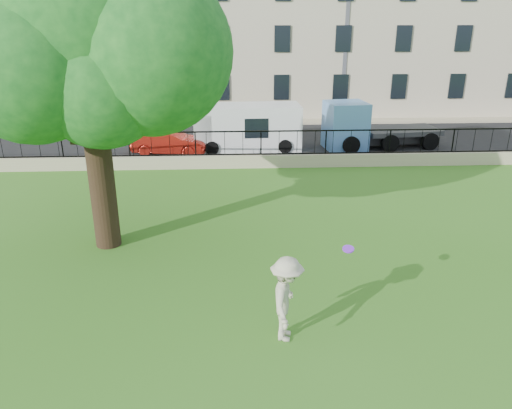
{
  "coord_description": "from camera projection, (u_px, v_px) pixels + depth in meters",
  "views": [
    {
      "loc": [
        -1.32,
        -10.32,
        6.76
      ],
      "look_at": [
        -0.64,
        3.5,
        1.41
      ],
      "focal_mm": 35.0,
      "sensor_mm": 36.0,
      "label": 1
    }
  ],
  "objects": [
    {
      "name": "street",
      "position": [
        256.0,
        142.0,
        27.67
      ],
      "size": [
        60.0,
        9.0,
        0.01
      ],
      "primitive_type": "cube",
      "color": "black",
      "rests_on": "ground"
    },
    {
      "name": "retaining_wall",
      "position": [
        261.0,
        161.0,
        23.18
      ],
      "size": [
        50.0,
        0.4,
        0.6
      ],
      "primitive_type": "cube",
      "color": "tan",
      "rests_on": "ground"
    },
    {
      "name": "tree",
      "position": [
        79.0,
        26.0,
        13.28
      ],
      "size": [
        7.92,
        6.12,
        9.71
      ],
      "color": "black",
      "rests_on": "ground"
    },
    {
      "name": "man",
      "position": [
        287.0,
        299.0,
        10.75
      ],
      "size": [
        0.97,
        1.39,
        1.96
      ],
      "primitive_type": "imported",
      "rotation": [
        0.0,
        0.0,
        1.36
      ],
      "color": "#BCB599",
      "rests_on": "ground"
    },
    {
      "name": "building_row",
      "position": [
        249.0,
        10.0,
        35.3
      ],
      "size": [
        56.4,
        10.4,
        13.8
      ],
      "color": "#B4A58F",
      "rests_on": "ground"
    },
    {
      "name": "sidewalk",
      "position": [
        252.0,
        122.0,
        32.49
      ],
      "size": [
        60.0,
        1.4,
        0.12
      ],
      "primitive_type": "cube",
      "color": "tan",
      "rests_on": "ground"
    },
    {
      "name": "red_sedan",
      "position": [
        169.0,
        142.0,
        25.2
      ],
      "size": [
        3.88,
        1.75,
        1.24
      ],
      "primitive_type": "imported",
      "rotation": [
        0.0,
        0.0,
        1.45
      ],
      "color": "red",
      "rests_on": "street"
    },
    {
      "name": "ground",
      "position": [
        289.0,
        310.0,
        12.11
      ],
      "size": [
        120.0,
        120.0,
        0.0
      ],
      "primitive_type": "plane",
      "color": "#336C19",
      "rests_on": "ground"
    },
    {
      "name": "white_van",
      "position": [
        247.0,
        127.0,
        26.02
      ],
      "size": [
        5.58,
        2.4,
        2.31
      ],
      "primitive_type": "cube",
      "rotation": [
        0.0,
        0.0,
        0.05
      ],
      "color": "silver",
      "rests_on": "street"
    },
    {
      "name": "iron_railing",
      "position": [
        261.0,
        143.0,
        22.87
      ],
      "size": [
        50.0,
        0.05,
        1.13
      ],
      "color": "black",
      "rests_on": "retaining_wall"
    },
    {
      "name": "frisbee",
      "position": [
        348.0,
        249.0,
        11.43
      ],
      "size": [
        0.35,
        0.35,
        0.12
      ],
      "primitive_type": "cylinder",
      "rotation": [
        0.21,
        -0.14,
        0.38
      ],
      "color": "#7D27DD"
    },
    {
      "name": "blue_truck",
      "position": [
        380.0,
        124.0,
        26.31
      ],
      "size": [
        6.05,
        2.79,
        2.45
      ],
      "primitive_type": "cube",
      "rotation": [
        0.0,
        0.0,
        0.13
      ],
      "color": "#5D94DA",
      "rests_on": "street"
    }
  ]
}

